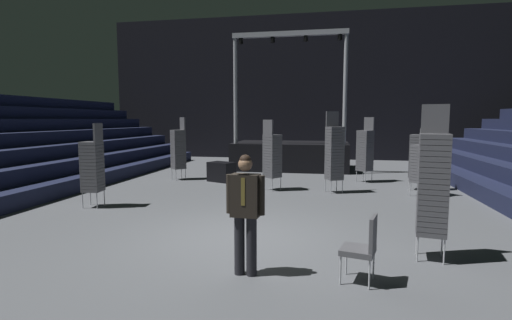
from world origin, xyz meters
name	(u,v)px	position (x,y,z in m)	size (l,w,h in m)	color
ground_plane	(237,240)	(0.00, 0.00, -0.05)	(22.00, 30.00, 0.10)	#515459
arena_end_wall	(300,88)	(0.00, 15.00, 4.00)	(22.00, 0.30, 8.00)	black
stage_riser	(291,153)	(0.00, 10.38, 0.69)	(5.05, 3.06, 5.80)	black
man_with_tie	(245,208)	(0.54, -1.70, 0.99)	(0.57, 0.26, 1.75)	black
chair_stack_front_left	(418,155)	(4.44, 5.88, 1.11)	(0.57, 0.57, 2.22)	#B2B5BA
chair_stack_front_right	(334,152)	(1.85, 4.93, 1.24)	(0.59, 0.59, 2.48)	#B2B5BA
chair_stack_mid_left	(92,165)	(-4.20, 1.79, 1.07)	(0.48, 0.48, 2.14)	#B2B5BA
chair_stack_mid_right	(433,183)	(3.31, -0.53, 1.24)	(0.51, 0.51, 2.48)	#B2B5BA
chair_stack_mid_centre	(365,150)	(2.95, 7.18, 1.15)	(0.62, 0.62, 2.31)	#B2B5BA
chair_stack_rear_left	(421,163)	(4.31, 4.80, 0.98)	(0.62, 0.62, 1.96)	#B2B5BA
chair_stack_rear_right	(272,155)	(-0.07, 5.00, 1.11)	(0.62, 0.62, 2.22)	#B2B5BA
chair_stack_rear_centre	(178,149)	(-3.80, 6.47, 1.15)	(0.62, 0.62, 2.31)	#B2B5BA
equipment_road_case	(221,172)	(-2.10, 6.30, 0.35)	(0.90, 0.60, 0.70)	black
loose_chair_near_man	(363,245)	(2.18, -1.67, 0.53)	(0.53, 0.53, 0.95)	#B2B5BA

